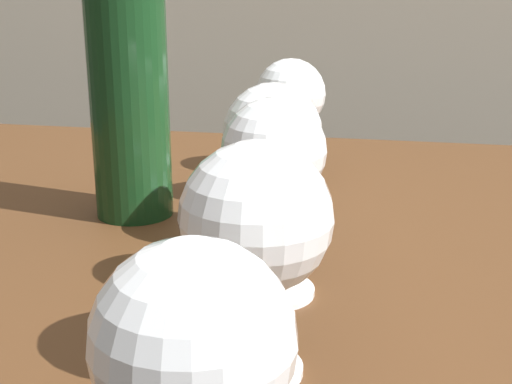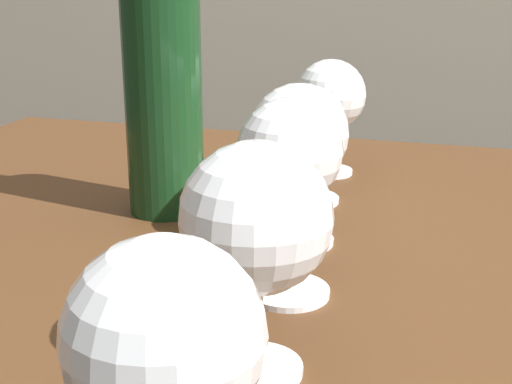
{
  "view_description": "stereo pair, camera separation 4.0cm",
  "coord_description": "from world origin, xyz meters",
  "px_view_note": "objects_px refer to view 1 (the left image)",
  "views": [
    {
      "loc": [
        -0.03,
        -0.57,
        1.01
      ],
      "look_at": [
        -0.1,
        -0.2,
        0.88
      ],
      "focal_mm": 49.86,
      "sensor_mm": 36.0,
      "label": 1
    },
    {
      "loc": [
        0.01,
        -0.57,
        1.01
      ],
      "look_at": [
        -0.1,
        -0.2,
        0.88
      ],
      "focal_mm": 49.86,
      "sensor_mm": 36.0,
      "label": 2
    }
  ],
  "objects_px": {
    "wine_glass_pinot": "(256,222)",
    "wine_bottle": "(128,82)",
    "wine_glass_cabernet": "(274,157)",
    "wine_glass_white": "(273,134)",
    "wine_glass_rose": "(275,125)",
    "wine_glass_merlot": "(193,344)",
    "wine_glass_amber": "(291,96)"
  },
  "relations": [
    {
      "from": "wine_glass_pinot",
      "to": "wine_bottle",
      "type": "height_order",
      "value": "wine_bottle"
    },
    {
      "from": "wine_glass_pinot",
      "to": "wine_glass_cabernet",
      "type": "xyz_separation_m",
      "value": [
        -0.01,
        0.11,
        0.01
      ]
    },
    {
      "from": "wine_glass_cabernet",
      "to": "wine_glass_white",
      "type": "relative_size",
      "value": 1.05
    },
    {
      "from": "wine_glass_white",
      "to": "wine_glass_rose",
      "type": "distance_m",
      "value": 0.12
    },
    {
      "from": "wine_glass_merlot",
      "to": "wine_glass_amber",
      "type": "distance_m",
      "value": 0.57
    },
    {
      "from": "wine_glass_white",
      "to": "wine_glass_merlot",
      "type": "bearing_deg",
      "value": -86.43
    },
    {
      "from": "wine_glass_cabernet",
      "to": "wine_glass_white",
      "type": "distance_m",
      "value": 0.11
    },
    {
      "from": "wine_bottle",
      "to": "wine_glass_rose",
      "type": "bearing_deg",
      "value": 26.99
    },
    {
      "from": "wine_glass_merlot",
      "to": "wine_glass_amber",
      "type": "relative_size",
      "value": 0.99
    },
    {
      "from": "wine_glass_merlot",
      "to": "wine_glass_rose",
      "type": "height_order",
      "value": "wine_glass_merlot"
    },
    {
      "from": "wine_glass_pinot",
      "to": "wine_glass_amber",
      "type": "bearing_deg",
      "value": 95.21
    },
    {
      "from": "wine_glass_cabernet",
      "to": "wine_glass_pinot",
      "type": "bearing_deg",
      "value": -86.19
    },
    {
      "from": "wine_glass_rose",
      "to": "wine_bottle",
      "type": "xyz_separation_m",
      "value": [
        -0.13,
        -0.07,
        0.05
      ]
    },
    {
      "from": "wine_glass_cabernet",
      "to": "wine_glass_amber",
      "type": "distance_m",
      "value": 0.34
    },
    {
      "from": "wine_glass_white",
      "to": "wine_glass_rose",
      "type": "xyz_separation_m",
      "value": [
        -0.02,
        0.12,
        -0.02
      ]
    },
    {
      "from": "wine_glass_cabernet",
      "to": "wine_glass_rose",
      "type": "distance_m",
      "value": 0.23
    },
    {
      "from": "wine_glass_white",
      "to": "wine_glass_rose",
      "type": "relative_size",
      "value": 1.17
    },
    {
      "from": "wine_glass_rose",
      "to": "wine_bottle",
      "type": "distance_m",
      "value": 0.16
    },
    {
      "from": "wine_glass_pinot",
      "to": "wine_glass_white",
      "type": "bearing_deg",
      "value": 96.63
    },
    {
      "from": "wine_glass_merlot",
      "to": "wine_glass_cabernet",
      "type": "xyz_separation_m",
      "value": [
        -0.0,
        0.23,
        0.02
      ]
    },
    {
      "from": "wine_glass_white",
      "to": "wine_glass_pinot",
      "type": "bearing_deg",
      "value": -83.37
    },
    {
      "from": "wine_glass_pinot",
      "to": "wine_glass_white",
      "type": "xyz_separation_m",
      "value": [
        -0.03,
        0.22,
        0.0
      ]
    },
    {
      "from": "wine_bottle",
      "to": "wine_glass_merlot",
      "type": "bearing_deg",
      "value": -66.56
    },
    {
      "from": "wine_glass_amber",
      "to": "wine_bottle",
      "type": "distance_m",
      "value": 0.23
    },
    {
      "from": "wine_glass_amber",
      "to": "wine_glass_merlot",
      "type": "bearing_deg",
      "value": -86.31
    },
    {
      "from": "wine_glass_merlot",
      "to": "wine_glass_pinot",
      "type": "bearing_deg",
      "value": 88.19
    },
    {
      "from": "wine_glass_merlot",
      "to": "wine_glass_pinot",
      "type": "xyz_separation_m",
      "value": [
        0.0,
        0.12,
        0.01
      ]
    },
    {
      "from": "wine_glass_cabernet",
      "to": "wine_glass_rose",
      "type": "height_order",
      "value": "wine_glass_cabernet"
    },
    {
      "from": "wine_glass_pinot",
      "to": "wine_glass_white",
      "type": "height_order",
      "value": "wine_glass_pinot"
    },
    {
      "from": "wine_glass_rose",
      "to": "wine_glass_amber",
      "type": "xyz_separation_m",
      "value": [
        0.0,
        0.11,
        0.01
      ]
    },
    {
      "from": "wine_glass_pinot",
      "to": "wine_glass_merlot",
      "type": "bearing_deg",
      "value": -91.81
    },
    {
      "from": "wine_glass_pinot",
      "to": "wine_glass_rose",
      "type": "height_order",
      "value": "wine_glass_pinot"
    }
  ]
}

